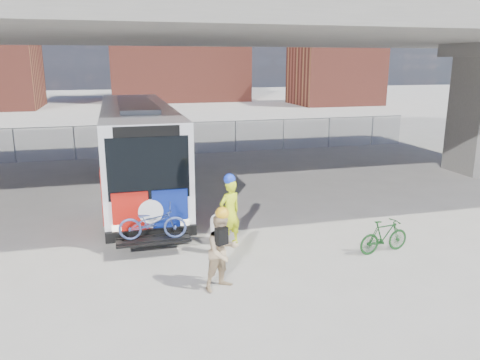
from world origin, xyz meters
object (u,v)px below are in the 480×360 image
object	(u,v)px
bus	(137,142)
cyclist_tan	(223,250)
bollard	(216,233)
cyclist_hivis	(230,211)
bike_parked	(384,236)

from	to	relation	value
bus	cyclist_tan	xyz separation A→B (m)	(1.41, -8.93, -1.16)
bus	bollard	xyz separation A→B (m)	(1.69, -6.88, -1.50)
cyclist_hivis	bus	bearing A→B (deg)	-95.36
bus	bike_parked	distance (m)	10.28
bus	bollard	size ratio (longest dim) A/B	11.49
bus	bike_parked	size ratio (longest dim) A/B	8.18
bike_parked	cyclist_tan	bearing A→B (deg)	93.17
cyclist_hivis	bollard	bearing A→B (deg)	21.56
bollard	bike_parked	distance (m)	4.68
cyclist_hivis	cyclist_tan	distance (m)	2.74
bollard	cyclist_hivis	world-z (taller)	cyclist_hivis
cyclist_hivis	cyclist_tan	xyz separation A→B (m)	(-0.81, -2.62, -0.08)
bus	bollard	distance (m)	7.24
bollard	cyclist_hivis	bearing A→B (deg)	46.28
bus	bollard	bearing A→B (deg)	-76.23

